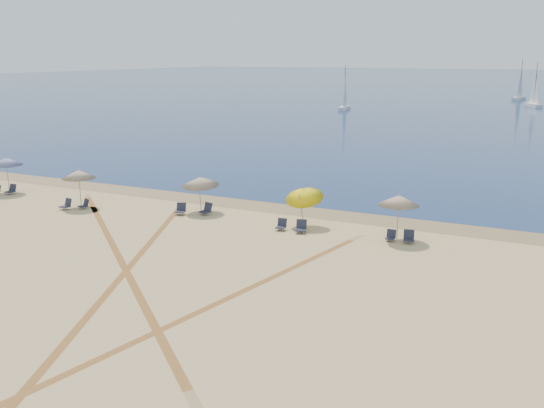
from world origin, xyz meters
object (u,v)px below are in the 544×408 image
at_px(chair_9, 409,237).
at_px(umbrella_4, 399,200).
at_px(chair_1, 11,190).
at_px(sailboat_1, 520,87).
at_px(chair_7, 301,227).
at_px(umbrella_3, 304,194).
at_px(chair_4, 181,209).
at_px(chair_3, 85,204).
at_px(chair_5, 206,209).
at_px(sailboat_0, 534,93).
at_px(chair_6, 281,225).
at_px(chair_2, 66,205).
at_px(umbrella_1, 79,174).
at_px(sailboat_3, 345,96).
at_px(umbrella_2, 200,181).
at_px(chair_8, 391,236).
at_px(umbrella_0, 6,161).

bearing_deg(chair_9, umbrella_4, 143.46).
bearing_deg(chair_1, sailboat_1, 75.98).
xyz_separation_m(umbrella_4, chair_7, (-5.21, -1.02, -1.87)).
height_order(umbrella_3, umbrella_4, umbrella_3).
bearing_deg(sailboat_1, chair_4, -85.35).
bearing_deg(chair_3, chair_1, -169.74).
relative_size(umbrella_4, chair_5, 2.98).
distance_m(chair_3, chair_4, 6.66).
distance_m(chair_1, sailboat_0, 101.17).
bearing_deg(chair_6, chair_7, -4.64).
distance_m(umbrella_3, chair_1, 22.21).
distance_m(chair_2, chair_9, 21.83).
relative_size(umbrella_3, chair_9, 3.38).
bearing_deg(chair_9, chair_4, 168.84).
bearing_deg(sailboat_0, umbrella_3, -119.83).
relative_size(chair_4, chair_9, 1.10).
bearing_deg(umbrella_1, chair_1, 174.53).
bearing_deg(umbrella_4, umbrella_3, 176.96).
bearing_deg(sailboat_1, sailboat_0, -67.54).
distance_m(umbrella_1, sailboat_1, 116.87).
height_order(chair_5, sailboat_3, sailboat_3).
xyz_separation_m(chair_5, sailboat_3, (-15.52, 73.55, 2.04)).
bearing_deg(umbrella_2, sailboat_1, 83.74).
relative_size(chair_8, sailboat_3, 0.08).
height_order(chair_4, chair_6, chair_4).
bearing_deg(sailboat_0, chair_2, -128.40).
bearing_deg(chair_6, sailboat_3, 100.22).
height_order(umbrella_0, umbrella_2, umbrella_0).
height_order(umbrella_2, chair_3, umbrella_2).
distance_m(chair_3, chair_8, 19.88).
bearing_deg(chair_5, chair_4, -142.41).
relative_size(chair_8, sailboat_0, 0.07).
height_order(umbrella_2, chair_7, umbrella_2).
xyz_separation_m(umbrella_4, sailboat_1, (-0.40, 113.32, 0.49)).
height_order(umbrella_2, sailboat_0, sailboat_0).
bearing_deg(chair_4, sailboat_3, 82.86).
distance_m(umbrella_4, sailboat_1, 113.32).
relative_size(umbrella_2, umbrella_4, 0.95).
relative_size(chair_1, chair_5, 0.84).
distance_m(umbrella_2, sailboat_0, 96.02).
bearing_deg(chair_9, chair_5, 166.12).
bearing_deg(umbrella_2, chair_7, -11.50).
relative_size(chair_1, sailboat_1, 0.08).
xyz_separation_m(chair_3, chair_5, (7.98, 2.09, 0.05)).
bearing_deg(umbrella_1, chair_5, 11.95).
relative_size(umbrella_2, chair_6, 3.52).
distance_m(umbrella_2, chair_6, 6.75).
height_order(chair_2, sailboat_3, sailboat_3).
xyz_separation_m(chair_4, sailboat_0, (16.75, 95.82, 2.20)).
relative_size(chair_1, sailboat_0, 0.09).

